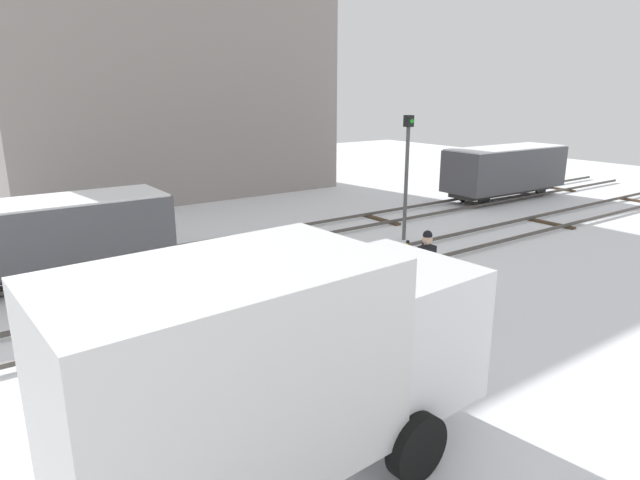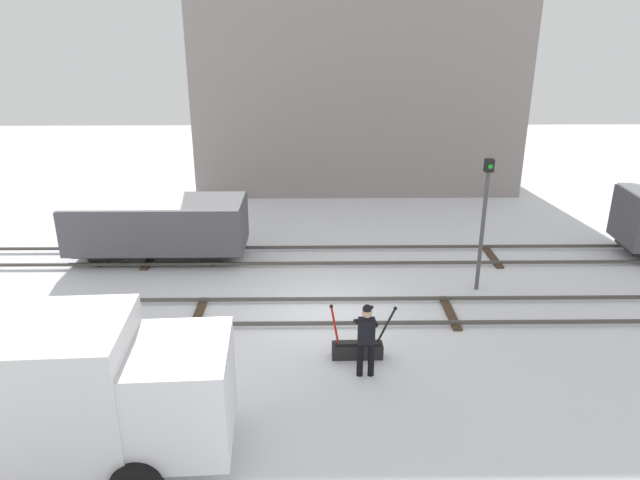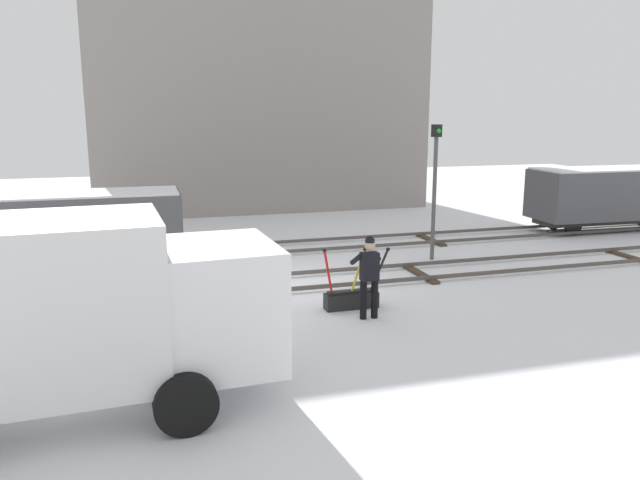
{
  "view_description": "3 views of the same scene",
  "coord_description": "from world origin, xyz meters",
  "px_view_note": "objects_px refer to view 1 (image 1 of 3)",
  "views": [
    {
      "loc": [
        -7.77,
        -10.97,
        4.8
      ],
      "look_at": [
        0.82,
        1.01,
        0.74
      ],
      "focal_mm": 30.57,
      "sensor_mm": 36.0,
      "label": 1
    },
    {
      "loc": [
        -0.32,
        -14.68,
        7.88
      ],
      "look_at": [
        -0.1,
        1.97,
        1.48
      ],
      "focal_mm": 33.23,
      "sensor_mm": 36.0,
      "label": 2
    },
    {
      "loc": [
        -3.77,
        -14.98,
        4.44
      ],
      "look_at": [
        0.76,
        0.36,
        1.08
      ],
      "focal_mm": 34.74,
      "sensor_mm": 36.0,
      "label": 3
    }
  ],
  "objects_px": {
    "signal_post": "(407,166)",
    "freight_car_mid_siding": "(505,169)",
    "switch_lever_frame": "(396,289)",
    "rail_worker": "(425,264)",
    "delivery_truck": "(279,358)",
    "freight_car_back_track": "(50,234)"
  },
  "relations": [
    {
      "from": "signal_post",
      "to": "freight_car_back_track",
      "type": "relative_size",
      "value": 0.69
    },
    {
      "from": "delivery_truck",
      "to": "freight_car_back_track",
      "type": "distance_m",
      "value": 9.92
    },
    {
      "from": "signal_post",
      "to": "freight_car_back_track",
      "type": "height_order",
      "value": "signal_post"
    },
    {
      "from": "delivery_truck",
      "to": "signal_post",
      "type": "xyz_separation_m",
      "value": [
        9.36,
        7.41,
        0.81
      ]
    },
    {
      "from": "switch_lever_frame",
      "to": "freight_car_mid_siding",
      "type": "bearing_deg",
      "value": 26.04
    },
    {
      "from": "switch_lever_frame",
      "to": "delivery_truck",
      "type": "relative_size",
      "value": 0.29
    },
    {
      "from": "switch_lever_frame",
      "to": "rail_worker",
      "type": "xyz_separation_m",
      "value": [
        0.12,
        -0.75,
        0.8
      ]
    },
    {
      "from": "rail_worker",
      "to": "delivery_truck",
      "type": "relative_size",
      "value": 0.33
    },
    {
      "from": "switch_lever_frame",
      "to": "rail_worker",
      "type": "relative_size",
      "value": 0.88
    },
    {
      "from": "switch_lever_frame",
      "to": "signal_post",
      "type": "xyz_separation_m",
      "value": [
        3.91,
        3.77,
        2.22
      ]
    },
    {
      "from": "rail_worker",
      "to": "switch_lever_frame",
      "type": "bearing_deg",
      "value": 98.71
    },
    {
      "from": "switch_lever_frame",
      "to": "freight_car_mid_siding",
      "type": "height_order",
      "value": "freight_car_mid_siding"
    },
    {
      "from": "signal_post",
      "to": "freight_car_back_track",
      "type": "bearing_deg",
      "value": 166.39
    },
    {
      "from": "switch_lever_frame",
      "to": "freight_car_mid_siding",
      "type": "distance_m",
      "value": 14.04
    },
    {
      "from": "delivery_truck",
      "to": "freight_car_back_track",
      "type": "bearing_deg",
      "value": 91.75
    },
    {
      "from": "signal_post",
      "to": "freight_car_mid_siding",
      "type": "relative_size",
      "value": 0.66
    },
    {
      "from": "switch_lever_frame",
      "to": "signal_post",
      "type": "height_order",
      "value": "signal_post"
    },
    {
      "from": "switch_lever_frame",
      "to": "rail_worker",
      "type": "distance_m",
      "value": 1.1
    },
    {
      "from": "rail_worker",
      "to": "freight_car_back_track",
      "type": "relative_size",
      "value": 0.31
    },
    {
      "from": "switch_lever_frame",
      "to": "freight_car_mid_siding",
      "type": "xyz_separation_m",
      "value": [
        12.52,
        6.24,
        1.11
      ]
    },
    {
      "from": "rail_worker",
      "to": "freight_car_back_track",
      "type": "height_order",
      "value": "freight_car_back_track"
    },
    {
      "from": "freight_car_back_track",
      "to": "freight_car_mid_siding",
      "type": "bearing_deg",
      "value": 0.22
    }
  ]
}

